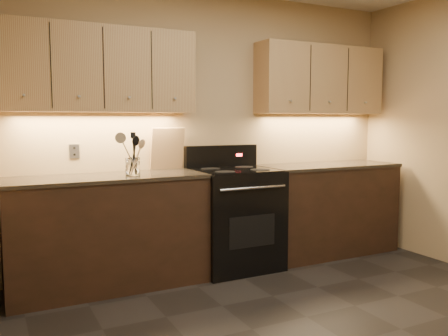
% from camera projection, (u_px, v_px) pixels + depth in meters
% --- Properties ---
extents(wall_back, '(4.00, 0.04, 2.60)m').
position_uv_depth(wall_back, '(212.00, 129.00, 4.60)').
color(wall_back, tan).
rests_on(wall_back, ground).
extents(counter_left, '(1.62, 0.62, 0.93)m').
position_uv_depth(counter_left, '(108.00, 231.00, 3.92)').
color(counter_left, black).
rests_on(counter_left, ground).
extents(counter_right, '(1.46, 0.62, 0.93)m').
position_uv_depth(counter_right, '(327.00, 208.00, 4.94)').
color(counter_right, black).
rests_on(counter_right, ground).
extents(stove, '(0.76, 0.68, 1.14)m').
position_uv_depth(stove, '(235.00, 217.00, 4.43)').
color(stove, black).
rests_on(stove, ground).
extents(upper_cab_left, '(1.60, 0.30, 0.70)m').
position_uv_depth(upper_cab_left, '(100.00, 70.00, 3.92)').
color(upper_cab_left, tan).
rests_on(upper_cab_left, wall_back).
extents(upper_cab_right, '(1.44, 0.30, 0.70)m').
position_uv_depth(upper_cab_right, '(320.00, 80.00, 4.94)').
color(upper_cab_right, tan).
rests_on(upper_cab_right, wall_back).
extents(outlet_plate, '(0.08, 0.01, 0.12)m').
position_uv_depth(outlet_plate, '(74.00, 151.00, 4.03)').
color(outlet_plate, '#B2B5BA').
rests_on(outlet_plate, wall_back).
extents(utensil_crock, '(0.13, 0.13, 0.15)m').
position_uv_depth(utensil_crock, '(133.00, 167.00, 3.90)').
color(utensil_crock, white).
rests_on(utensil_crock, counter_left).
extents(cutting_board, '(0.31, 0.11, 0.39)m').
position_uv_depth(cutting_board, '(167.00, 149.00, 4.35)').
color(cutting_board, tan).
rests_on(cutting_board, counter_left).
extents(wooden_spoon, '(0.17, 0.08, 0.29)m').
position_uv_depth(wooden_spoon, '(130.00, 156.00, 3.86)').
color(wooden_spoon, tan).
rests_on(wooden_spoon, utensil_crock).
extents(black_spoon, '(0.10, 0.15, 0.32)m').
position_uv_depth(black_spoon, '(131.00, 154.00, 3.91)').
color(black_spoon, black).
rests_on(black_spoon, utensil_crock).
extents(black_turner, '(0.10, 0.14, 0.36)m').
position_uv_depth(black_turner, '(135.00, 152.00, 3.88)').
color(black_turner, black).
rests_on(black_turner, utensil_crock).
extents(steel_skimmer, '(0.23, 0.12, 0.36)m').
position_uv_depth(steel_skimmer, '(138.00, 152.00, 3.89)').
color(steel_skimmer, silver).
rests_on(steel_skimmer, utensil_crock).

